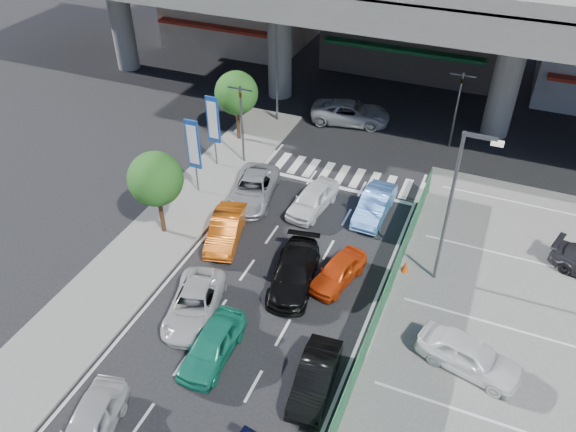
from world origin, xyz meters
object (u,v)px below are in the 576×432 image
at_px(hatch_black_mid_right, 315,377).
at_px(taxi_orange_right, 338,271).
at_px(sedan_white_mid_left, 194,305).
at_px(traffic_light_left, 241,106).
at_px(traffic_light_right, 460,92).
at_px(parked_sedan_white, 470,355).
at_px(sedan_black_mid, 294,272).
at_px(street_lamp_right, 455,198).
at_px(van_white_back_left, 89,426).
at_px(taxi_orange_left, 226,229).
at_px(kei_truck_front_right, 375,205).
at_px(sedan_white_front_mid, 313,199).
at_px(traffic_cone, 405,266).
at_px(taxi_teal_mid, 212,345).
at_px(crossing_wagon_silver, 351,113).
at_px(signboard_near, 193,147).
at_px(street_lamp_left, 279,56).
at_px(tree_near, 156,179).
at_px(signboard_far, 213,122).
at_px(tree_far, 236,93).
at_px(wagon_silver_front_left, 253,189).

xyz_separation_m(hatch_black_mid_right, taxi_orange_right, (-1.12, 6.12, -0.02)).
bearing_deg(sedan_white_mid_left, traffic_light_left, 91.70).
height_order(traffic_light_right, parked_sedan_white, traffic_light_right).
bearing_deg(sedan_black_mid, street_lamp_right, 15.26).
distance_m(van_white_back_left, taxi_orange_left, 11.99).
xyz_separation_m(kei_truck_front_right, parked_sedan_white, (6.33, -8.61, 0.09)).
xyz_separation_m(sedan_white_front_mid, traffic_cone, (6.02, -3.16, -0.29)).
bearing_deg(kei_truck_front_right, taxi_orange_left, -140.99).
distance_m(traffic_light_left, sedan_white_front_mid, 7.27).
height_order(street_lamp_right, van_white_back_left, street_lamp_right).
distance_m(taxi_teal_mid, crossing_wagon_silver, 22.04).
height_order(street_lamp_right, taxi_orange_right, street_lamp_right).
relative_size(signboard_near, taxi_orange_right, 1.31).
bearing_deg(kei_truck_front_right, street_lamp_left, 139.84).
distance_m(street_lamp_right, signboard_near, 14.61).
bearing_deg(tree_near, signboard_far, 94.90).
bearing_deg(crossing_wagon_silver, parked_sedan_white, -159.99).
distance_m(signboard_far, traffic_cone, 14.42).
distance_m(sedan_white_mid_left, taxi_orange_right, 6.91).
xyz_separation_m(sedan_white_mid_left, hatch_black_mid_right, (6.33, -1.58, 0.01)).
xyz_separation_m(traffic_light_right, taxi_teal_mid, (-6.08, -21.28, -3.25)).
height_order(kei_truck_front_right, traffic_cone, kei_truck_front_right).
bearing_deg(traffic_light_left, sedan_white_mid_left, -73.40).
xyz_separation_m(taxi_orange_left, kei_truck_front_right, (6.56, 5.05, 0.00)).
height_order(van_white_back_left, taxi_teal_mid, van_white_back_left).
bearing_deg(tree_near, tree_far, 94.36).
distance_m(signboard_near, crossing_wagon_silver, 13.21).
relative_size(taxi_teal_mid, traffic_cone, 5.94).
bearing_deg(wagon_silver_front_left, tree_far, 111.95).
distance_m(street_lamp_left, tree_near, 14.08).
bearing_deg(street_lamp_right, sedan_black_mid, -155.05).
bearing_deg(taxi_orange_right, traffic_cone, 46.63).
distance_m(van_white_back_left, taxi_teal_mid, 5.45).
bearing_deg(sedan_black_mid, traffic_light_right, 64.11).
height_order(street_lamp_right, signboard_near, street_lamp_right).
distance_m(traffic_light_right, sedan_black_mid, 16.90).
distance_m(taxi_teal_mid, taxi_orange_left, 7.65).
distance_m(tree_far, crossing_wagon_silver, 8.52).
bearing_deg(parked_sedan_white, van_white_back_left, 138.36).
bearing_deg(traffic_cone, taxi_teal_mid, -127.31).
bearing_deg(taxi_orange_right, kei_truck_front_right, 102.11).
height_order(taxi_orange_right, sedan_white_front_mid, sedan_white_front_mid).
bearing_deg(sedan_black_mid, tree_near, 163.56).
bearing_deg(taxi_teal_mid, street_lamp_right, 44.95).
relative_size(street_lamp_right, street_lamp_left, 1.00).
relative_size(sedan_white_front_mid, traffic_cone, 6.00).
bearing_deg(sedan_white_mid_left, tree_far, 94.64).
relative_size(taxi_orange_left, crossing_wagon_silver, 0.76).
height_order(taxi_orange_left, parked_sedan_white, parked_sedan_white).
bearing_deg(signboard_near, traffic_cone, -9.55).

